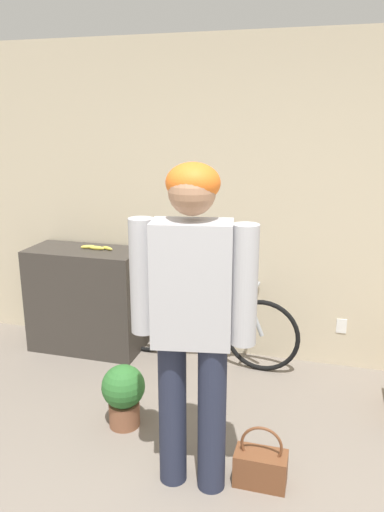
% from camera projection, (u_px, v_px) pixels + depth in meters
% --- Properties ---
extents(wall_back, '(8.00, 0.07, 2.60)m').
position_uv_depth(wall_back, '(279.00, 206.00, 3.95)').
color(wall_back, beige).
rests_on(wall_back, ground_plane).
extents(side_shelf, '(0.96, 0.45, 0.90)m').
position_uv_depth(side_shelf, '(86.00, 299.00, 4.33)').
color(side_shelf, '#38332D').
rests_on(side_shelf, ground_plane).
extents(person, '(0.66, 0.28, 1.78)m').
position_uv_depth(person, '(192.00, 307.00, 2.53)').
color(person, '#23283D').
rests_on(person, ground_plane).
extents(bicycle, '(1.64, 0.46, 0.68)m').
position_uv_depth(bicycle, '(200.00, 324.00, 4.12)').
color(bicycle, black).
rests_on(bicycle, ground_plane).
extents(banana, '(0.31, 0.08, 0.03)m').
position_uv_depth(banana, '(97.00, 248.00, 4.21)').
color(banana, '#EAD64C').
rests_on(banana, side_shelf).
extents(handbag, '(0.29, 0.16, 0.36)m').
position_uv_depth(handbag, '(261.00, 466.00, 2.77)').
color(handbag, brown).
rests_on(handbag, ground_plane).
extents(potted_plant, '(0.29, 0.29, 0.43)m').
position_uv_depth(potted_plant, '(124.00, 393.00, 3.26)').
color(potted_plant, brown).
rests_on(potted_plant, ground_plane).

